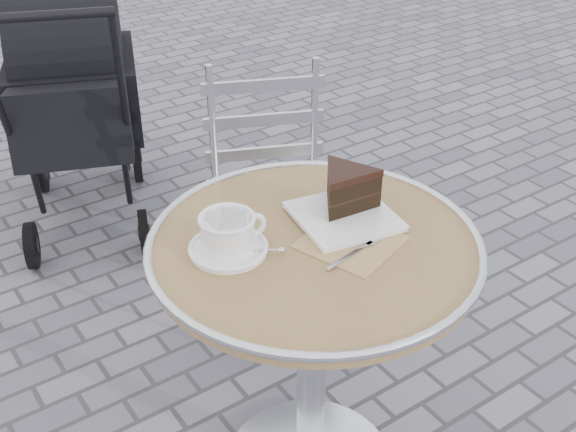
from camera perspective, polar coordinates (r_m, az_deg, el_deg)
cafe_table at (r=1.63m, az=1.99°, el=-6.83°), size 0.72×0.72×0.74m
cappuccino_set at (r=1.48m, az=-4.70°, el=-1.61°), size 0.17×0.16×0.08m
cake_plate_set at (r=1.60m, az=4.61°, el=1.65°), size 0.30×0.33×0.11m
bistro_chair at (r=2.25m, az=-1.55°, el=3.82°), size 0.50×0.50×0.84m
baby_stroller at (r=2.93m, az=-16.42°, el=8.00°), size 0.76×1.06×1.01m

